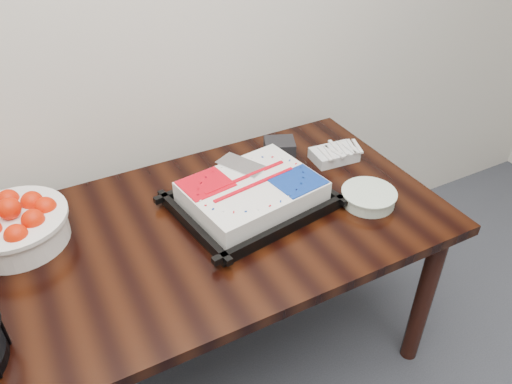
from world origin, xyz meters
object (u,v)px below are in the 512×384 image
napkin_box (279,150)px  cake_tray (252,195)px  tangerine_bowl (13,219)px  plate_stack (368,197)px  table (189,250)px

napkin_box → cake_tray: bearing=-137.3°
tangerine_bowl → napkin_box: (1.01, 0.04, -0.05)m
cake_tray → plate_stack: 0.42m
plate_stack → cake_tray: bearing=154.3°
napkin_box → table: bearing=-153.9°
plate_stack → napkin_box: 0.43m
cake_tray → napkin_box: 0.33m
table → cake_tray: (0.26, 0.02, 0.13)m
tangerine_bowl → napkin_box: tangerine_bowl is taller
cake_tray → plate_stack: (0.38, -0.18, -0.02)m
table → tangerine_bowl: tangerine_bowl is taller
tangerine_bowl → plate_stack: size_ratio=1.71×
napkin_box → plate_stack: bearing=-71.9°
table → plate_stack: plate_stack is taller
tangerine_bowl → cake_tray: bearing=-13.9°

